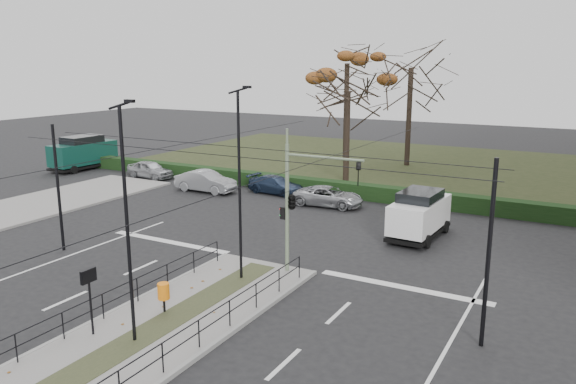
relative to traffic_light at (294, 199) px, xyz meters
name	(u,v)px	position (x,y,z in m)	size (l,w,h in m)	color
ground	(199,307)	(-1.52, -4.50, -3.27)	(140.00, 140.00, 0.00)	black
median_island	(151,333)	(-1.52, -7.00, -3.20)	(4.40, 15.00, 0.14)	slate
park	(365,161)	(-7.52, 27.50, -3.22)	(38.00, 26.00, 0.10)	black
hedge	(295,184)	(-7.52, 14.10, -2.77)	(38.00, 1.00, 1.00)	black
median_railing	(148,308)	(-1.52, -7.10, -2.30)	(4.14, 13.24, 0.92)	black
catenary	(222,207)	(-1.52, -2.88, 0.15)	(20.00, 34.00, 6.00)	black
traffic_light	(294,199)	(0.00, 0.00, 0.00)	(3.66, 2.08, 5.38)	gray
litter_bin	(164,292)	(-2.11, -5.67, -2.37)	(0.42, 0.42, 1.07)	black
info_panel	(89,283)	(-3.03, -8.07, -1.39)	(0.13, 0.58, 2.22)	black
streetlamp_median_near	(127,224)	(-1.53, -7.73, 0.71)	(0.63, 0.13, 7.55)	black
streetlamp_median_far	(240,184)	(-1.51, -1.67, 0.80)	(0.65, 0.13, 7.73)	black
parked_car_first	(150,170)	(-19.45, 12.57, -2.60)	(1.59, 3.95, 1.34)	#94969A
parked_car_second	(206,181)	(-12.79, 10.87, -2.55)	(1.54, 4.41, 1.45)	#94969A
parked_car_third	(276,185)	(-8.21, 12.71, -2.67)	(1.68, 4.14, 1.20)	#1B2940
parked_car_fourth	(328,196)	(-3.67, 11.35, -2.67)	(2.01, 4.36, 1.21)	#94969A
white_van	(419,213)	(3.11, 7.68, -2.00)	(2.31, 4.68, 2.44)	white
green_van	(83,152)	(-26.96, 12.78, -1.83)	(2.47, 5.82, 2.80)	#0C352C
rust_tree	(347,64)	(-9.23, 26.90, 5.40)	(7.17, 7.17, 11.30)	black
bare_tree_center	(411,75)	(-3.60, 27.27, 4.47)	(7.02, 7.02, 10.96)	black
bare_tree_near	(348,98)	(-5.43, 18.18, 2.99)	(5.68, 5.68, 8.85)	black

